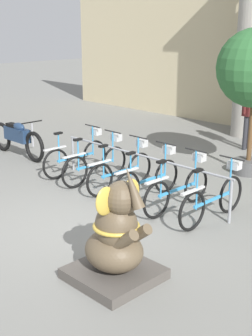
{
  "coord_description": "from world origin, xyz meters",
  "views": [
    {
      "loc": [
        5.52,
        -4.18,
        3.11
      ],
      "look_at": [
        0.65,
        0.61,
        1.0
      ],
      "focal_mm": 50.0,
      "sensor_mm": 36.0,
      "label": 1
    }
  ],
  "objects_px": {
    "bicycle_0": "(77,156)",
    "bicycle_3": "(149,178)",
    "bicycle_5": "(214,198)",
    "elephant_statue": "(116,241)",
    "motorcycle": "(18,137)",
    "person_pedestrian": "(249,107)",
    "bicycle_4": "(179,188)",
    "bicycle_1": "(97,163)",
    "bicycle_2": "(122,170)"
  },
  "relations": [
    {
      "from": "person_pedestrian",
      "to": "motorcycle",
      "type": "bearing_deg",
      "value": -127.67
    },
    {
      "from": "bicycle_0",
      "to": "bicycle_5",
      "type": "relative_size",
      "value": 1.0
    },
    {
      "from": "bicycle_3",
      "to": "person_pedestrian",
      "type": "bearing_deg",
      "value": 98.81
    },
    {
      "from": "motorcycle",
      "to": "person_pedestrian",
      "type": "relative_size",
      "value": 1.22
    },
    {
      "from": "bicycle_3",
      "to": "motorcycle",
      "type": "relative_size",
      "value": 0.79
    },
    {
      "from": "bicycle_1",
      "to": "bicycle_3",
      "type": "xyz_separation_m",
      "value": [
        1.43,
        0.02,
        0.0
      ]
    },
    {
      "from": "person_pedestrian",
      "to": "bicycle_3",
      "type": "bearing_deg",
      "value": -81.19
    },
    {
      "from": "bicycle_3",
      "to": "bicycle_4",
      "type": "distance_m",
      "value": 0.71
    },
    {
      "from": "bicycle_2",
      "to": "bicycle_3",
      "type": "bearing_deg",
      "value": -0.12
    },
    {
      "from": "motorcycle",
      "to": "bicycle_0",
      "type": "bearing_deg",
      "value": 4.44
    },
    {
      "from": "bicycle_5",
      "to": "person_pedestrian",
      "type": "xyz_separation_m",
      "value": [
        -2.12,
        4.44,
        0.69
      ]
    },
    {
      "from": "bicycle_0",
      "to": "bicycle_4",
      "type": "bearing_deg",
      "value": -0.92
    },
    {
      "from": "bicycle_0",
      "to": "bicycle_5",
      "type": "height_order",
      "value": "same"
    },
    {
      "from": "bicycle_1",
      "to": "bicycle_4",
      "type": "relative_size",
      "value": 1.0
    },
    {
      "from": "bicycle_2",
      "to": "person_pedestrian",
      "type": "height_order",
      "value": "person_pedestrian"
    },
    {
      "from": "bicycle_5",
      "to": "motorcycle",
      "type": "distance_m",
      "value": 5.66
    },
    {
      "from": "bicycle_1",
      "to": "person_pedestrian",
      "type": "bearing_deg",
      "value": 80.71
    },
    {
      "from": "bicycle_5",
      "to": "elephant_statue",
      "type": "distance_m",
      "value": 2.44
    },
    {
      "from": "bicycle_2",
      "to": "bicycle_4",
      "type": "relative_size",
      "value": 1.0
    },
    {
      "from": "elephant_statue",
      "to": "person_pedestrian",
      "type": "xyz_separation_m",
      "value": [
        -2.36,
        6.87,
        0.55
      ]
    },
    {
      "from": "motorcycle",
      "to": "person_pedestrian",
      "type": "bearing_deg",
      "value": 52.33
    },
    {
      "from": "bicycle_4",
      "to": "elephant_statue",
      "type": "distance_m",
      "value": 2.59
    },
    {
      "from": "bicycle_1",
      "to": "bicycle_2",
      "type": "distance_m",
      "value": 0.71
    },
    {
      "from": "bicycle_5",
      "to": "motorcycle",
      "type": "height_order",
      "value": "bicycle_5"
    },
    {
      "from": "bicycle_3",
      "to": "bicycle_1",
      "type": "bearing_deg",
      "value": -179.11
    },
    {
      "from": "bicycle_2",
      "to": "bicycle_5",
      "type": "bearing_deg",
      "value": 0.61
    },
    {
      "from": "bicycle_3",
      "to": "person_pedestrian",
      "type": "height_order",
      "value": "person_pedestrian"
    },
    {
      "from": "bicycle_5",
      "to": "bicycle_1",
      "type": "bearing_deg",
      "value": -179.07
    },
    {
      "from": "bicycle_1",
      "to": "bicycle_3",
      "type": "relative_size",
      "value": 1.0
    },
    {
      "from": "bicycle_3",
      "to": "motorcycle",
      "type": "distance_m",
      "value": 4.24
    },
    {
      "from": "bicycle_3",
      "to": "bicycle_5",
      "type": "distance_m",
      "value": 1.43
    },
    {
      "from": "bicycle_4",
      "to": "bicycle_5",
      "type": "bearing_deg",
      "value": 2.39
    },
    {
      "from": "bicycle_5",
      "to": "elephant_statue",
      "type": "xyz_separation_m",
      "value": [
        0.24,
        -2.43,
        0.14
      ]
    },
    {
      "from": "bicycle_5",
      "to": "person_pedestrian",
      "type": "bearing_deg",
      "value": 115.5
    },
    {
      "from": "bicycle_0",
      "to": "elephant_statue",
      "type": "distance_m",
      "value": 4.53
    },
    {
      "from": "elephant_statue",
      "to": "bicycle_1",
      "type": "bearing_deg",
      "value": 142.45
    },
    {
      "from": "bicycle_4",
      "to": "motorcycle",
      "type": "xyz_separation_m",
      "value": [
        -4.95,
        -0.12,
        0.08
      ]
    },
    {
      "from": "bicycle_4",
      "to": "motorcycle",
      "type": "distance_m",
      "value": 4.95
    },
    {
      "from": "bicycle_5",
      "to": "elephant_statue",
      "type": "height_order",
      "value": "elephant_statue"
    },
    {
      "from": "bicycle_2",
      "to": "motorcycle",
      "type": "distance_m",
      "value": 3.53
    },
    {
      "from": "bicycle_2",
      "to": "bicycle_5",
      "type": "relative_size",
      "value": 1.0
    },
    {
      "from": "bicycle_4",
      "to": "bicycle_1",
      "type": "bearing_deg",
      "value": -179.56
    },
    {
      "from": "bicycle_0",
      "to": "bicycle_4",
      "type": "xyz_separation_m",
      "value": [
        2.85,
        -0.05,
        0.0
      ]
    },
    {
      "from": "elephant_statue",
      "to": "bicycle_0",
      "type": "bearing_deg",
      "value": 147.33
    },
    {
      "from": "bicycle_4",
      "to": "person_pedestrian",
      "type": "xyz_separation_m",
      "value": [
        -1.41,
        4.47,
        0.69
      ]
    },
    {
      "from": "bicycle_4",
      "to": "motorcycle",
      "type": "relative_size",
      "value": 0.79
    },
    {
      "from": "bicycle_0",
      "to": "bicycle_3",
      "type": "relative_size",
      "value": 1.0
    },
    {
      "from": "bicycle_3",
      "to": "bicycle_0",
      "type": "bearing_deg",
      "value": 178.93
    },
    {
      "from": "bicycle_1",
      "to": "elephant_statue",
      "type": "bearing_deg",
      "value": -37.55
    },
    {
      "from": "bicycle_0",
      "to": "bicycle_2",
      "type": "xyz_separation_m",
      "value": [
        1.43,
        -0.04,
        0.0
      ]
    }
  ]
}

